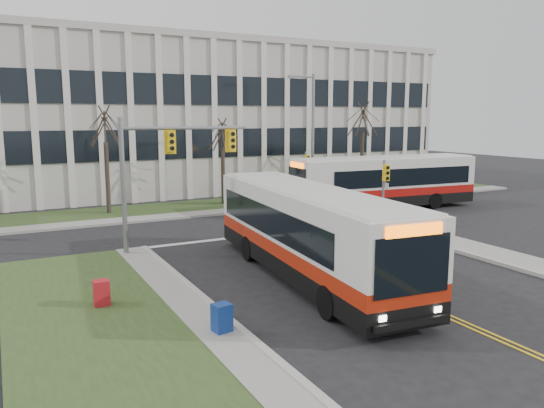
{
  "coord_description": "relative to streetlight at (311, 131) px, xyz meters",
  "views": [
    {
      "loc": [
        -12.27,
        -16.49,
        6.21
      ],
      "look_at": [
        -0.41,
        6.12,
        2.0
      ],
      "focal_mm": 35.0,
      "sensor_mm": 36.0,
      "label": 1
    }
  ],
  "objects": [
    {
      "name": "ground",
      "position": [
        -8.03,
        -16.2,
        -5.19
      ],
      "size": [
        120.0,
        120.0,
        0.0
      ],
      "primitive_type": "plane",
      "color": "black",
      "rests_on": "ground"
    },
    {
      "name": "grass_verge",
      "position": [
        -18.03,
        -21.2,
        -5.13
      ],
      "size": [
        5.0,
        26.0,
        0.12
      ],
      "primitive_type": "cube",
      "color": "#31481F",
      "rests_on": "ground"
    },
    {
      "name": "sidewalk_west",
      "position": [
        -15.03,
        -21.2,
        -5.12
      ],
      "size": [
        1.2,
        26.0,
        0.14
      ],
      "primitive_type": "cube",
      "color": "#9E9B93",
      "rests_on": "ground"
    },
    {
      "name": "sidewalk_cross",
      "position": [
        -3.03,
        -1.0,
        -5.12
      ],
      "size": [
        44.0,
        1.6,
        0.14
      ],
      "primitive_type": "cube",
      "color": "#9E9B93",
      "rests_on": "ground"
    },
    {
      "name": "building_lawn",
      "position": [
        -3.03,
        1.8,
        -5.13
      ],
      "size": [
        44.0,
        5.0,
        0.12
      ],
      "primitive_type": "cube",
      "color": "#31481F",
      "rests_on": "ground"
    },
    {
      "name": "office_building",
      "position": [
        -3.03,
        13.8,
        0.81
      ],
      "size": [
        40.0,
        16.0,
        12.0
      ],
      "primitive_type": "cube",
      "color": "beige",
      "rests_on": "ground"
    },
    {
      "name": "mast_arm_signal",
      "position": [
        -13.65,
        -9.04,
        -0.94
      ],
      "size": [
        6.11,
        0.38,
        6.2
      ],
      "color": "slate",
      "rests_on": "ground"
    },
    {
      "name": "signal_pole_near",
      "position": [
        -0.83,
        -9.3,
        -2.69
      ],
      "size": [
        0.34,
        0.39,
        3.8
      ],
      "color": "slate",
      "rests_on": "ground"
    },
    {
      "name": "signal_pole_far",
      "position": [
        -0.83,
        -0.8,
        -2.69
      ],
      "size": [
        0.34,
        0.39,
        3.8
      ],
      "color": "slate",
      "rests_on": "ground"
    },
    {
      "name": "streetlight",
      "position": [
        0.0,
        0.0,
        0.0
      ],
      "size": [
        2.15,
        0.25,
        9.2
      ],
      "color": "slate",
      "rests_on": "ground"
    },
    {
      "name": "directory_sign",
      "position": [
        -5.53,
        1.3,
        -4.02
      ],
      "size": [
        1.5,
        0.12,
        2.0
      ],
      "color": "slate",
      "rests_on": "ground"
    },
    {
      "name": "tree_left",
      "position": [
        -14.03,
        1.8,
        0.32
      ],
      "size": [
        1.8,
        1.8,
        7.7
      ],
      "color": "#42352B",
      "rests_on": "ground"
    },
    {
      "name": "tree_mid",
      "position": [
        -6.03,
        2.0,
        -0.31
      ],
      "size": [
        1.8,
        1.8,
        6.82
      ],
      "color": "#42352B",
      "rests_on": "ground"
    },
    {
      "name": "tree_right",
      "position": [
        5.97,
        1.8,
        0.71
      ],
      "size": [
        1.8,
        1.8,
        8.25
      ],
      "color": "#42352B",
      "rests_on": "ground"
    },
    {
      "name": "bus_main",
      "position": [
        -9.81,
        -15.68,
        -3.47
      ],
      "size": [
        4.05,
        13.16,
        3.45
      ],
      "primitive_type": null,
      "rotation": [
        0.0,
        0.0,
        -0.1
      ],
      "color": "silver",
      "rests_on": "ground"
    },
    {
      "name": "bus_cross",
      "position": [
        2.98,
        -4.67,
        -3.45
      ],
      "size": [
        13.27,
        3.88,
        3.49
      ],
      "primitive_type": null,
      "rotation": [
        0.0,
        0.0,
        -1.65
      ],
      "color": "silver",
      "rests_on": "ground"
    },
    {
      "name": "newspaper_box_blue",
      "position": [
        -14.88,
        -19.27,
        -4.72
      ],
      "size": [
        0.56,
        0.52,
        0.95
      ],
      "primitive_type": "cube",
      "rotation": [
        0.0,
        0.0,
        0.15
      ],
      "color": "navy",
      "rests_on": "ground"
    },
    {
      "name": "newspaper_box_red",
      "position": [
        -17.53,
        -15.41,
        -4.72
      ],
      "size": [
        0.52,
        0.47,
        0.95
      ],
      "primitive_type": "cube",
      "rotation": [
        0.0,
        0.0,
        -0.05
      ],
      "color": "#AD1620",
      "rests_on": "ground"
    }
  ]
}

